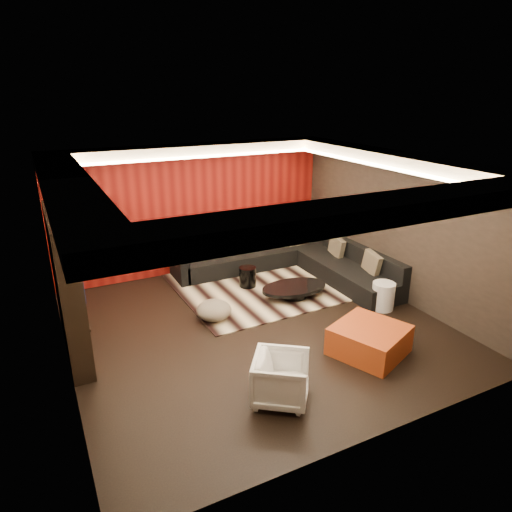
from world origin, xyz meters
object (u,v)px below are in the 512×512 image
drum_stool (248,277)px  armchair (281,379)px  orange_ottoman (369,340)px  white_side_table (383,296)px  coffee_table (294,291)px  sectional_sofa (288,261)px

drum_stool → armchair: armchair is taller
orange_ottoman → armchair: bearing=-167.9°
orange_ottoman → white_side_table: bearing=41.5°
drum_stool → white_side_table: (1.81, -2.01, 0.03)m
coffee_table → armchair: (-1.78, -2.60, 0.19)m
coffee_table → white_side_table: 1.68m
white_side_table → sectional_sofa: 2.41m
coffee_table → orange_ottoman: size_ratio=1.33×
white_side_table → orange_ottoman: (-1.21, -1.07, -0.04)m
white_side_table → orange_ottoman: bearing=-138.5°
drum_stool → sectional_sofa: 1.18m
white_side_table → sectional_sofa: size_ratio=0.14×
orange_ottoman → sectional_sofa: (0.54, 3.38, 0.04)m
coffee_table → sectional_sofa: bearing=64.8°
white_side_table → armchair: armchair is taller
coffee_table → drum_stool: 1.05m
coffee_table → drum_stool: drum_stool is taller
armchair → sectional_sofa: 4.43m
orange_ottoman → sectional_sofa: 3.43m
white_side_table → armchair: bearing=-154.1°
coffee_table → white_side_table: bearing=-43.4°
drum_stool → white_side_table: size_ratio=0.80×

